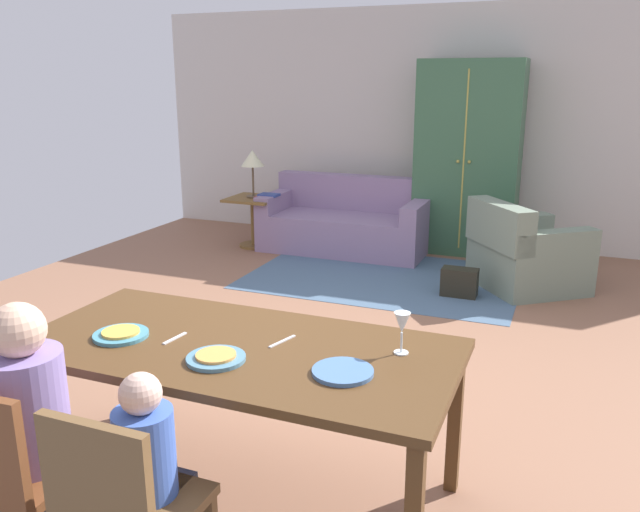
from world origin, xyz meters
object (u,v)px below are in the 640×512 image
(person_child, at_px, (154,493))
(armoire, at_px, (468,159))
(couch, at_px, (346,224))
(plate_near_child, at_px, (216,358))
(handbag, at_px, (459,282))
(plate_near_man, at_px, (121,335))
(side_table, at_px, (254,215))
(armchair, at_px, (524,255))
(wine_glass, at_px, (402,324))
(dining_table, at_px, (238,358))
(dining_chair_child, at_px, (123,506))
(table_lamp, at_px, (252,160))
(dining_chair_man, at_px, (6,472))
(book_upper, at_px, (269,195))
(person_man, at_px, (40,443))
(book_lower, at_px, (266,197))
(plate_near_woman, at_px, (343,372))

(person_child, xyz_separation_m, armoire, (0.21, 5.49, 0.62))
(armoire, bearing_deg, couch, -160.68)
(plate_near_child, distance_m, handbag, 3.51)
(plate_near_man, relative_size, side_table, 0.43)
(armchair, bearing_deg, wine_glass, -94.14)
(dining_table, relative_size, armoire, 0.93)
(plate_near_child, relative_size, dining_chair_child, 0.29)
(dining_chair_child, height_order, table_lamp, table_lamp)
(plate_near_man, bearing_deg, handbag, 73.65)
(plate_near_man, relative_size, plate_near_child, 1.00)
(plate_near_man, bearing_deg, armoire, 81.45)
(dining_chair_man, xyz_separation_m, couch, (-0.52, 5.22, -0.19))
(side_table, xyz_separation_m, book_upper, (0.20, 0.00, 0.24))
(plate_near_man, bearing_deg, table_lamp, 109.96)
(armchair, bearing_deg, couch, 160.99)
(dining_table, height_order, book_upper, dining_table)
(plate_near_man, bearing_deg, person_man, -90.22)
(wine_glass, relative_size, couch, 0.10)
(person_man, height_order, couch, person_man)
(person_man, distance_m, book_lower, 4.97)
(plate_near_child, height_order, dining_chair_man, dining_chair_man)
(plate_near_child, bearing_deg, side_table, 115.74)
(plate_near_child, height_order, book_lower, plate_near_child)
(dining_chair_child, height_order, person_child, person_child)
(dining_chair_man, distance_m, book_lower, 5.14)
(wine_glass, xyz_separation_m, dining_chair_man, (-1.23, -1.00, -0.40))
(dining_chair_child, xyz_separation_m, person_child, (0.00, 0.17, -0.06))
(book_upper, bearing_deg, table_lamp, -179.53)
(couch, bearing_deg, side_table, -165.99)
(person_man, distance_m, dining_chair_child, 0.57)
(plate_near_child, relative_size, book_lower, 1.14)
(armchair, xyz_separation_m, side_table, (-3.04, 0.43, 0.06))
(armoire, bearing_deg, plate_near_child, -92.39)
(dining_chair_child, relative_size, table_lamp, 1.61)
(dining_table, height_order, plate_near_child, plate_near_child)
(plate_near_child, xyz_separation_m, couch, (-1.05, 4.58, -0.47))
(dining_chair_man, bearing_deg, plate_near_man, 90.37)
(dining_table, relative_size, side_table, 3.36)
(wine_glass, height_order, armchair, wine_glass)
(side_table, relative_size, handbag, 1.81)
(dining_chair_man, bearing_deg, plate_near_woman, 33.97)
(person_child, distance_m, book_lower, 5.15)
(side_table, bearing_deg, dining_chair_child, -67.22)
(wine_glass, relative_size, armchair, 0.15)
(wine_glass, height_order, dining_chair_child, wine_glass)
(dining_chair_man, bearing_deg, armchair, 71.80)
(couch, bearing_deg, table_lamp, -165.99)
(person_child, distance_m, armoire, 5.53)
(dining_table, relative_size, person_man, 1.76)
(plate_near_child, distance_m, book_upper, 4.72)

